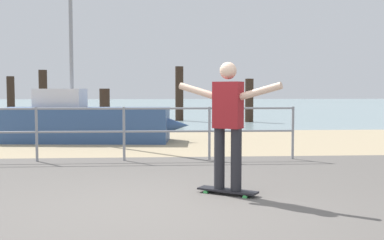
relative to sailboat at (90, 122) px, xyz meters
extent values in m
cube|color=#605B56|center=(1.98, -7.98, -0.53)|extent=(24.00, 10.00, 0.04)
cube|color=tan|center=(1.98, 0.02, -0.53)|extent=(24.00, 6.00, 0.04)
cube|color=#849EA3|center=(1.98, 28.02, -0.53)|extent=(72.00, 50.00, 0.04)
cylinder|color=gray|center=(-0.49, -3.38, 0.00)|extent=(0.05, 0.05, 1.05)
cylinder|color=gray|center=(1.16, -3.38, 0.00)|extent=(0.05, 0.05, 1.05)
cylinder|color=gray|center=(2.80, -3.38, 0.00)|extent=(0.05, 0.05, 1.05)
cylinder|color=gray|center=(4.44, -3.38, 0.00)|extent=(0.05, 0.05, 1.05)
cylinder|color=gray|center=(-0.49, -3.38, 0.49)|extent=(9.85, 0.04, 0.04)
cylinder|color=gray|center=(-0.49, -3.38, 0.05)|extent=(9.85, 0.04, 0.04)
cube|color=#335184|center=(-0.16, 0.01, -0.08)|extent=(4.51, 1.78, 0.90)
cone|color=#335184|center=(2.03, -0.18, -0.08)|extent=(1.16, 0.86, 0.77)
cylinder|color=gray|center=(-0.46, 0.04, 2.81)|extent=(0.10, 0.10, 4.87)
cube|color=silver|center=(-0.76, 0.07, 0.62)|extent=(1.27, 1.00, 0.50)
cube|color=black|center=(2.73, -6.39, -0.45)|extent=(0.78, 0.61, 0.02)
cylinder|color=#3FBF59|center=(3.01, -6.48, -0.50)|extent=(0.07, 0.06, 0.06)
cylinder|color=#3FBF59|center=(2.92, -6.61, -0.50)|extent=(0.07, 0.06, 0.06)
cylinder|color=#3FBF59|center=(2.54, -6.17, -0.50)|extent=(0.07, 0.06, 0.06)
cylinder|color=#3FBF59|center=(2.45, -6.30, -0.50)|extent=(0.07, 0.06, 0.06)
cylinder|color=#26262B|center=(2.83, -6.46, -0.04)|extent=(0.14, 0.14, 0.80)
cylinder|color=#26262B|center=(2.63, -6.33, -0.04)|extent=(0.14, 0.14, 0.80)
cube|color=maroon|center=(2.73, -6.39, 0.66)|extent=(0.41, 0.36, 0.60)
sphere|color=beige|center=(2.73, -6.39, 1.10)|extent=(0.22, 0.22, 0.22)
cylinder|color=beige|center=(3.10, -6.64, 0.84)|extent=(0.51, 0.38, 0.23)
cylinder|color=beige|center=(2.36, -6.15, 0.84)|extent=(0.51, 0.38, 0.23)
cylinder|color=#332319|center=(-6.01, 12.78, 0.50)|extent=(0.40, 0.40, 2.06)
cylinder|color=#332319|center=(-3.13, 7.85, 0.57)|extent=(0.35, 0.35, 2.20)
cylinder|color=#332319|center=(-0.24, 5.25, 0.18)|extent=(0.38, 0.38, 1.41)
cylinder|color=#332319|center=(2.65, 8.07, 0.66)|extent=(0.35, 0.35, 2.37)
cylinder|color=#332319|center=(5.53, 7.05, 0.39)|extent=(0.35, 0.35, 1.82)
camera|label=1|loc=(1.88, -12.39, 0.86)|focal=43.98mm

